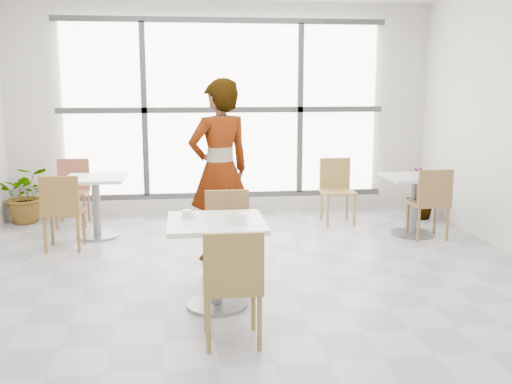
{
  "coord_description": "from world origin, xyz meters",
  "views": [
    {
      "loc": [
        -0.58,
        -4.99,
        1.87
      ],
      "look_at": [
        0.0,
        -0.3,
        1.0
      ],
      "focal_mm": 41.53,
      "sensor_mm": 36.0,
      "label": 1
    }
  ],
  "objects": [
    {
      "name": "bg_chair_right_far",
      "position": [
        1.47,
        2.7,
        0.5
      ],
      "size": [
        0.42,
        0.42,
        0.87
      ],
      "color": "#A38545",
      "rests_on": "ground"
    },
    {
      "name": "bg_chair_right_near",
      "position": [
        2.36,
        1.66,
        0.5
      ],
      "size": [
        0.42,
        0.42,
        0.87
      ],
      "rotation": [
        0.0,
        0.0,
        3.14
      ],
      "color": "olive",
      "rests_on": "ground"
    },
    {
      "name": "floor",
      "position": [
        0.0,
        0.0,
        0.0
      ],
      "size": [
        7.0,
        7.0,
        0.0
      ],
      "primitive_type": "plane",
      "color": "#9E9EA5",
      "rests_on": "ground"
    },
    {
      "name": "bg_chair_left_far",
      "position": [
        -2.05,
        3.04,
        0.5
      ],
      "size": [
        0.42,
        0.42,
        0.87
      ],
      "color": "#A35D43",
      "rests_on": "ground"
    },
    {
      "name": "coffee_cup",
      "position": [
        -0.56,
        -0.08,
        0.78
      ],
      "size": [
        0.16,
        0.13,
        0.07
      ],
      "color": "silver",
      "rests_on": "main_table"
    },
    {
      "name": "plant_left",
      "position": [
        -2.7,
        3.2,
        0.39
      ],
      "size": [
        0.79,
        0.72,
        0.77
      ],
      "primitive_type": "imported",
      "rotation": [
        0.0,
        0.0,
        0.18
      ],
      "color": "#4D834A",
      "rests_on": "ground"
    },
    {
      "name": "wall_back",
      "position": [
        0.0,
        3.5,
        1.5
      ],
      "size": [
        6.0,
        0.0,
        6.0
      ],
      "primitive_type": "plane",
      "rotation": [
        1.57,
        0.0,
        0.0
      ],
      "color": "silver",
      "rests_on": "ground"
    },
    {
      "name": "chair_near",
      "position": [
        -0.25,
        -0.99,
        0.5
      ],
      "size": [
        0.42,
        0.42,
        0.87
      ],
      "rotation": [
        0.0,
        0.0,
        3.14
      ],
      "color": "olive",
      "rests_on": "ground"
    },
    {
      "name": "chair_far",
      "position": [
        -0.17,
        0.43,
        0.5
      ],
      "size": [
        0.42,
        0.42,
        0.87
      ],
      "color": "olive",
      "rests_on": "ground"
    },
    {
      "name": "bg_chair_left_near",
      "position": [
        -1.94,
        1.72,
        0.5
      ],
      "size": [
        0.42,
        0.42,
        0.87
      ],
      "rotation": [
        0.0,
        0.0,
        3.14
      ],
      "color": "olive",
      "rests_on": "ground"
    },
    {
      "name": "wall_front",
      "position": [
        0.0,
        -3.5,
        1.5
      ],
      "size": [
        6.0,
        0.0,
        6.0
      ],
      "primitive_type": "plane",
      "rotation": [
        -1.57,
        0.0,
        0.0
      ],
      "color": "silver",
      "rests_on": "ground"
    },
    {
      "name": "oatmeal_bowl",
      "position": [
        -0.16,
        -0.31,
        0.79
      ],
      "size": [
        0.21,
        0.21,
        0.1
      ],
      "color": "white",
      "rests_on": "main_table"
    },
    {
      "name": "window",
      "position": [
        0.0,
        3.44,
        1.5
      ],
      "size": [
        4.6,
        0.07,
        2.52
      ],
      "color": "white",
      "rests_on": "ground"
    },
    {
      "name": "plant_right",
      "position": [
        2.7,
        2.78,
        0.35
      ],
      "size": [
        0.48,
        0.48,
        0.7
      ],
      "primitive_type": "imported",
      "rotation": [
        0.0,
        0.0,
        0.28
      ],
      "color": "#5A894B",
      "rests_on": "ground"
    },
    {
      "name": "bg_table_left",
      "position": [
        -1.65,
        2.29,
        0.49
      ],
      "size": [
        0.7,
        0.7,
        0.75
      ],
      "color": "white",
      "rests_on": "ground"
    },
    {
      "name": "person",
      "position": [
        -0.2,
        1.18,
        0.96
      ],
      "size": [
        0.83,
        0.7,
        1.92
      ],
      "primitive_type": "imported",
      "rotation": [
        0.0,
        0.0,
        3.55
      ],
      "color": "black",
      "rests_on": "ground"
    },
    {
      "name": "bg_table_right",
      "position": [
        2.24,
        1.9,
        0.49
      ],
      "size": [
        0.7,
        0.7,
        0.75
      ],
      "color": "silver",
      "rests_on": "ground"
    },
    {
      "name": "main_table",
      "position": [
        -0.32,
        -0.21,
        0.52
      ],
      "size": [
        0.8,
        0.8,
        0.75
      ],
      "color": "white",
      "rests_on": "ground"
    }
  ]
}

